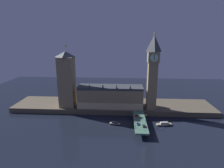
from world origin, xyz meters
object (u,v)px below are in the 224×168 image
boat_upstream (115,124)px  car_northbound_trail (138,124)px  pedestrian_near_rail (135,126)px  boat_downstream (164,124)px  pedestrian_mid_walk (146,122)px  street_lamp_mid (146,117)px  clock_tower (153,70)px  victoria_tower (67,79)px  car_northbound_lead (137,116)px  pedestrian_far_rail (134,113)px  car_southbound_lead (144,126)px  street_lamp_near (135,124)px

boat_upstream → car_northbound_trail: bearing=-25.5°
pedestrian_near_rail → boat_downstream: 31.83m
car_northbound_trail → pedestrian_mid_walk: size_ratio=2.58×
street_lamp_mid → clock_tower: bearing=74.6°
street_lamp_mid → boat_upstream: (-27.87, 2.31, -8.49)m
pedestrian_mid_walk → boat_upstream: size_ratio=0.15×
victoria_tower → pedestrian_near_rail: victoria_tower is taller
car_northbound_lead → street_lamp_mid: street_lamp_mid is taller
car_northbound_lead → pedestrian_far_rail: (-2.43, 6.42, 0.28)m
car_southbound_lead → pedestrian_near_rail: bearing=-176.1°
car_southbound_lead → street_lamp_near: bearing=-156.0°
boat_upstream → street_lamp_near: bearing=-44.5°
car_northbound_trail → boat_downstream: size_ratio=0.28×
victoria_tower → boat_downstream: size_ratio=4.10×
clock_tower → pedestrian_mid_walk: bearing=-104.5°
car_southbound_lead → pedestrian_far_rail: 27.92m
victoria_tower → pedestrian_far_rail: bearing=-14.8°
street_lamp_near → boat_upstream: (-17.34, 17.03, -8.71)m
car_northbound_trail → pedestrian_mid_walk: pedestrian_mid_walk is taller
pedestrian_near_rail → street_lamp_mid: 15.86m
clock_tower → car_northbound_trail: (-16.25, -38.44, -40.07)m
clock_tower → pedestrian_near_rail: 61.47m
car_southbound_lead → street_lamp_mid: (2.83, 11.29, 3.28)m
car_southbound_lead → street_lamp_mid: bearing=75.9°
boat_upstream → pedestrian_mid_walk: bearing=-11.9°
car_northbound_lead → boat_upstream: (-20.17, -6.92, -5.21)m
street_lamp_mid → boat_downstream: (17.18, 3.68, -8.42)m
car_northbound_lead → car_southbound_lead: size_ratio=0.99×
car_northbound_lead → boat_downstream: (24.87, -5.55, -5.14)m
street_lamp_mid → pedestrian_mid_walk: bearing=-96.6°
car_northbound_trail → car_southbound_lead: car_southbound_lead is taller
street_lamp_near → car_southbound_lead: bearing=24.0°
clock_tower → street_lamp_near: size_ratio=11.53×
car_southbound_lead → pedestrian_near_rail: pedestrian_near_rail is taller
pedestrian_mid_walk → car_northbound_trail: bearing=-152.2°
car_northbound_trail → street_lamp_mid: (7.70, 7.31, 3.34)m
pedestrian_far_rail → car_northbound_trail: bearing=-84.0°
car_northbound_trail → street_lamp_near: (-2.83, -7.41, 3.57)m
pedestrian_mid_walk → pedestrian_far_rail: (-9.73, 19.12, 0.04)m
car_northbound_lead → pedestrian_far_rail: size_ratio=2.42×
pedestrian_near_rail → pedestrian_mid_walk: size_ratio=0.93×
car_northbound_lead → car_northbound_trail: car_northbound_lead is taller
car_northbound_lead → pedestrian_mid_walk: (7.30, -12.69, 0.24)m
car_northbound_lead → pedestrian_far_rail: 6.87m
clock_tower → boat_upstream: bearing=-141.6°
pedestrian_mid_walk → pedestrian_far_rail: size_ratio=0.96×
car_southbound_lead → boat_downstream: size_ratio=0.28×
boat_downstream → car_northbound_trail: bearing=-156.2°
clock_tower → pedestrian_far_rail: (-18.68, -15.48, -39.73)m
car_northbound_trail → boat_downstream: (24.87, 10.99, -5.08)m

